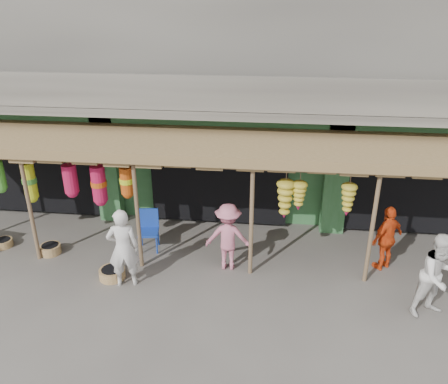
# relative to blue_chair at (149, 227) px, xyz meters

# --- Properties ---
(ground) EXTENTS (80.00, 80.00, 0.00)m
(ground) POSITION_rel_blue_chair_xyz_m (1.53, -0.61, -0.56)
(ground) COLOR #514C47
(ground) RESTS_ON ground
(building) EXTENTS (16.40, 6.80, 7.00)m
(building) POSITION_rel_blue_chair_xyz_m (1.53, 4.26, 2.81)
(building) COLOR gray
(building) RESTS_ON ground
(awning) EXTENTS (14.00, 2.70, 2.79)m
(awning) POSITION_rel_blue_chair_xyz_m (1.39, 0.20, 2.02)
(awning) COLOR brown
(awning) RESTS_ON ground
(blue_chair) EXTENTS (0.55, 0.56, 1.01)m
(blue_chair) POSITION_rel_blue_chair_xyz_m (0.00, 0.00, 0.00)
(blue_chair) COLOR #193BA4
(blue_chair) RESTS_ON ground
(basket_left) EXTENTS (0.57, 0.57, 0.18)m
(basket_left) POSITION_rel_blue_chair_xyz_m (-3.63, -0.38, -0.47)
(basket_left) COLOR olive
(basket_left) RESTS_ON ground
(basket_mid) EXTENTS (0.69, 0.69, 0.22)m
(basket_mid) POSITION_rel_blue_chair_xyz_m (-0.47, -1.36, -0.45)
(basket_mid) COLOR #A26E48
(basket_mid) RESTS_ON ground
(basket_right) EXTENTS (0.58, 0.58, 0.22)m
(basket_right) POSITION_rel_blue_chair_xyz_m (-2.31, -0.55, -0.45)
(basket_right) COLOR #916443
(basket_right) RESTS_ON ground
(person_front) EXTENTS (0.74, 0.58, 1.78)m
(person_front) POSITION_rel_blue_chair_xyz_m (-0.08, -1.55, 0.33)
(person_front) COLOR silver
(person_front) RESTS_ON ground
(person_right) EXTENTS (1.03, 0.94, 1.72)m
(person_right) POSITION_rel_blue_chair_xyz_m (6.12, -1.77, 0.30)
(person_right) COLOR silver
(person_right) RESTS_ON ground
(person_vendor) EXTENTS (0.94, 0.85, 1.53)m
(person_vendor) POSITION_rel_blue_chair_xyz_m (5.53, -0.22, 0.20)
(person_vendor) COLOR #E24615
(person_vendor) RESTS_ON ground
(person_shopper) EXTENTS (1.03, 0.61, 1.58)m
(person_shopper) POSITION_rel_blue_chair_xyz_m (2.02, -0.64, 0.23)
(person_shopper) COLOR #C4677E
(person_shopper) RESTS_ON ground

